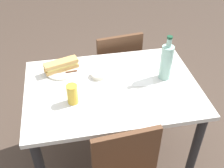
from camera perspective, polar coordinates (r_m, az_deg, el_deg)
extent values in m
plane|color=#47382D|center=(2.40, 0.00, -14.95)|extent=(8.00, 8.00, 0.00)
cube|color=silver|center=(1.84, 0.00, -0.85)|extent=(1.13, 0.78, 0.03)
cylinder|color=#262628|center=(2.45, 10.25, -1.53)|extent=(0.06, 0.06, 0.75)
cylinder|color=#262628|center=(2.34, -13.87, -4.52)|extent=(0.06, 0.06, 0.75)
cylinder|color=#262628|center=(2.04, 16.35, -13.43)|extent=(0.06, 0.06, 0.75)
cube|color=brown|center=(1.58, 2.86, -14.83)|extent=(0.38, 0.06, 0.40)
cube|color=brown|center=(2.57, 0.19, 3.67)|extent=(0.44, 0.44, 0.02)
cube|color=brown|center=(2.31, 1.59, 5.38)|extent=(0.38, 0.07, 0.40)
cylinder|color=brown|center=(2.89, 2.50, 2.49)|extent=(0.04, 0.04, 0.45)
cylinder|color=brown|center=(2.81, -4.43, 1.18)|extent=(0.04, 0.04, 0.45)
cylinder|color=brown|center=(2.63, 5.10, -1.97)|extent=(0.04, 0.04, 0.45)
cylinder|color=brown|center=(2.55, -2.47, -3.57)|extent=(0.04, 0.04, 0.45)
cylinder|color=silver|center=(1.99, -10.21, 2.80)|extent=(0.23, 0.23, 0.01)
cube|color=tan|center=(1.98, -10.27, 3.26)|extent=(0.25, 0.14, 0.02)
cube|color=#DBC66B|center=(1.97, -10.34, 3.77)|extent=(0.23, 0.12, 0.02)
cube|color=tan|center=(1.96, -10.42, 4.28)|extent=(0.25, 0.14, 0.02)
cube|color=silver|center=(1.95, -10.89, 2.04)|extent=(0.10, 0.02, 0.00)
cube|color=#59331E|center=(1.95, -8.29, 2.54)|extent=(0.08, 0.02, 0.01)
cylinder|color=#99C6B7|center=(1.87, 11.00, 4.29)|extent=(0.08, 0.08, 0.24)
cylinder|color=#99C6B7|center=(1.79, 11.59, 8.27)|extent=(0.03, 0.03, 0.06)
cylinder|color=#19472D|center=(1.77, 11.75, 9.31)|extent=(0.03, 0.03, 0.02)
cylinder|color=gold|center=(1.69, -8.10, -2.05)|extent=(0.07, 0.07, 0.13)
cylinder|color=silver|center=(1.91, -2.72, 1.90)|extent=(0.11, 0.11, 0.03)
cube|color=white|center=(1.89, 6.22, 0.85)|extent=(0.16, 0.16, 0.00)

